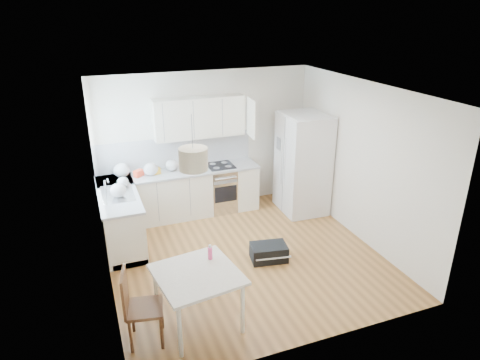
{
  "coord_description": "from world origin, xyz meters",
  "views": [
    {
      "loc": [
        -2.21,
        -5.58,
        3.79
      ],
      "look_at": [
        0.07,
        0.4,
        1.18
      ],
      "focal_mm": 32.0,
      "sensor_mm": 36.0,
      "label": 1
    }
  ],
  "objects_px": {
    "gym_bag": "(269,252)",
    "refrigerator": "(303,163)",
    "dining_table": "(197,279)",
    "dining_chair": "(145,306)"
  },
  "relations": [
    {
      "from": "gym_bag",
      "to": "refrigerator",
      "type": "bearing_deg",
      "value": 57.07
    },
    {
      "from": "dining_table",
      "to": "dining_chair",
      "type": "relative_size",
      "value": 1.11
    },
    {
      "from": "dining_table",
      "to": "gym_bag",
      "type": "bearing_deg",
      "value": 27.62
    },
    {
      "from": "refrigerator",
      "to": "dining_table",
      "type": "bearing_deg",
      "value": -136.28
    },
    {
      "from": "refrigerator",
      "to": "dining_table",
      "type": "xyz_separation_m",
      "value": [
        -2.83,
        -2.53,
        -0.28
      ]
    },
    {
      "from": "dining_table",
      "to": "dining_chair",
      "type": "xyz_separation_m",
      "value": [
        -0.66,
        -0.06,
        -0.19
      ]
    },
    {
      "from": "dining_chair",
      "to": "gym_bag",
      "type": "relative_size",
      "value": 1.75
    },
    {
      "from": "gym_bag",
      "to": "dining_table",
      "type": "bearing_deg",
      "value": -134.01
    },
    {
      "from": "dining_chair",
      "to": "dining_table",
      "type": "bearing_deg",
      "value": 15.82
    },
    {
      "from": "dining_chair",
      "to": "gym_bag",
      "type": "height_order",
      "value": "dining_chair"
    }
  ]
}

